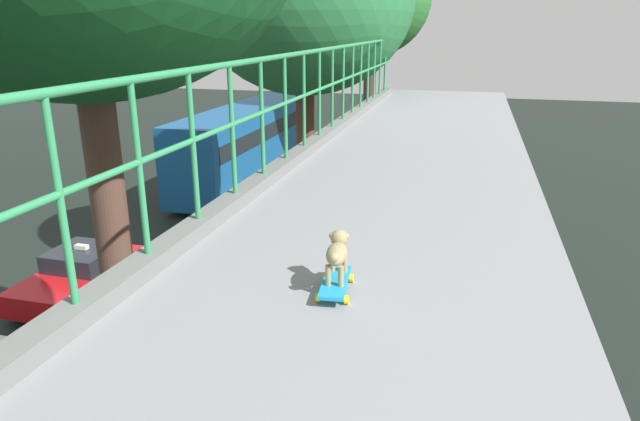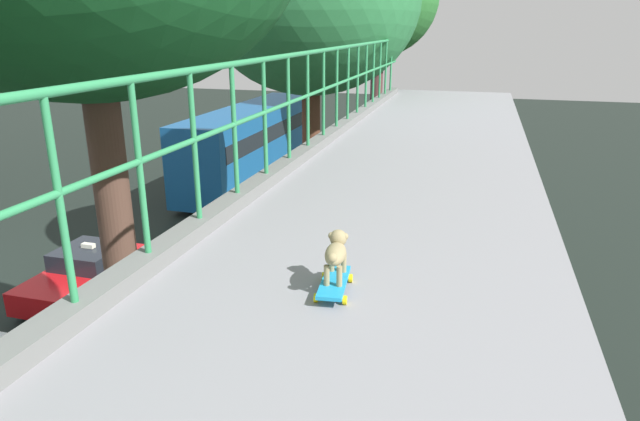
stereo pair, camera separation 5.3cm
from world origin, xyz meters
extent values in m
cylinder|color=#2F8D53|center=(-0.25, 1.50, 6.22)|extent=(0.04, 0.04, 1.16)
cylinder|color=#2F8D53|center=(-0.25, 2.25, 6.22)|extent=(0.04, 0.04, 1.16)
cylinder|color=#2F8D53|center=(-0.25, 3.00, 6.22)|extent=(0.04, 0.04, 1.16)
cylinder|color=#2F8D53|center=(-0.25, 3.75, 6.22)|extent=(0.04, 0.04, 1.16)
cylinder|color=#2F8D53|center=(-0.25, 4.50, 6.22)|extent=(0.04, 0.04, 1.16)
cylinder|color=#2F8D53|center=(-0.25, 5.24, 6.22)|extent=(0.04, 0.04, 1.16)
cylinder|color=#2F8D53|center=(-0.25, 5.99, 6.22)|extent=(0.04, 0.04, 1.16)
cylinder|color=#2F8D53|center=(-0.25, 6.74, 6.22)|extent=(0.04, 0.04, 1.16)
cylinder|color=#2F8D53|center=(-0.25, 7.49, 6.22)|extent=(0.04, 0.04, 1.16)
cylinder|color=#2F8D53|center=(-0.25, 8.24, 6.22)|extent=(0.04, 0.04, 1.16)
cylinder|color=#2F8D53|center=(-0.25, 8.99, 6.22)|extent=(0.04, 0.04, 1.16)
cylinder|color=#2F8D53|center=(-0.25, 9.74, 6.22)|extent=(0.04, 0.04, 1.16)
cylinder|color=#2F8D53|center=(-0.25, 10.49, 6.22)|extent=(0.04, 0.04, 1.16)
cylinder|color=#2F8D53|center=(-0.25, 11.24, 6.22)|extent=(0.04, 0.04, 1.16)
cylinder|color=#2F8D53|center=(-0.25, 11.99, 6.22)|extent=(0.04, 0.04, 1.16)
cylinder|color=#2F8D53|center=(-0.25, 12.74, 6.22)|extent=(0.04, 0.04, 1.16)
cube|color=yellow|center=(-4.59, 8.61, 0.55)|extent=(1.77, 4.18, 0.62)
cube|color=#1E232B|center=(-4.59, 8.47, 1.16)|extent=(1.46, 1.88, 0.59)
cube|color=silver|center=(-4.59, 8.47, 1.53)|extent=(0.36, 0.16, 0.12)
cylinder|color=black|center=(-3.74, 9.96, 0.34)|extent=(0.20, 0.68, 0.68)
cylinder|color=black|center=(-5.44, 9.96, 0.34)|extent=(0.20, 0.68, 0.68)
cylinder|color=black|center=(-3.74, 7.25, 0.34)|extent=(0.20, 0.68, 0.68)
cylinder|color=black|center=(-5.44, 7.25, 0.34)|extent=(0.20, 0.68, 0.68)
cube|color=red|center=(-8.13, 10.82, 0.53)|extent=(1.84, 3.86, 0.63)
cube|color=#1E232B|center=(-8.13, 11.03, 1.08)|extent=(1.61, 1.59, 0.48)
cube|color=silver|center=(-8.13, 11.03, 1.39)|extent=(0.36, 0.16, 0.12)
cylinder|color=black|center=(-7.25, 9.60, 0.30)|extent=(0.24, 0.61, 0.61)
cylinder|color=black|center=(-9.01, 9.60, 0.30)|extent=(0.24, 0.61, 0.61)
cylinder|color=black|center=(-7.25, 12.04, 0.30)|extent=(0.24, 0.61, 0.61)
cylinder|color=black|center=(-9.01, 12.04, 0.30)|extent=(0.24, 0.61, 0.61)
cube|color=#16518B|center=(-8.32, 23.26, 1.90)|extent=(2.40, 11.92, 3.23)
cube|color=black|center=(-8.32, 23.26, 2.46)|extent=(2.42, 10.96, 0.70)
cylinder|color=black|center=(-7.17, 27.44, 0.48)|extent=(0.28, 0.96, 0.96)
cylinder|color=black|center=(-9.47, 27.44, 0.48)|extent=(0.28, 0.96, 0.96)
cylinder|color=black|center=(-7.17, 19.99, 0.48)|extent=(0.28, 0.96, 0.96)
cylinder|color=black|center=(-9.47, 19.99, 0.48)|extent=(0.28, 0.96, 0.96)
cylinder|color=brown|center=(-2.72, 5.20, 3.40)|extent=(0.46, 0.46, 6.80)
cylinder|color=brown|center=(-2.42, 13.31, 3.12)|extent=(0.49, 0.49, 6.24)
cylinder|color=#53302F|center=(-2.78, 24.92, 3.45)|extent=(0.57, 0.57, 6.89)
cube|color=#1C95D1|center=(1.07, 2.25, 5.59)|extent=(0.21, 0.49, 0.02)
cylinder|color=yellow|center=(1.14, 2.41, 5.55)|extent=(0.03, 0.06, 0.06)
cylinder|color=yellow|center=(0.97, 2.39, 5.55)|extent=(0.03, 0.06, 0.06)
cylinder|color=yellow|center=(1.18, 2.11, 5.55)|extent=(0.03, 0.06, 0.06)
cylinder|color=yellow|center=(1.00, 2.09, 5.55)|extent=(0.03, 0.06, 0.06)
cylinder|color=#99895E|center=(1.10, 2.39, 5.66)|extent=(0.04, 0.04, 0.13)
cylinder|color=#99895E|center=(1.02, 2.38, 5.66)|extent=(0.04, 0.04, 0.13)
cylinder|color=#99895E|center=(1.12, 2.18, 5.66)|extent=(0.04, 0.04, 0.13)
cylinder|color=#99895E|center=(1.04, 2.17, 5.66)|extent=(0.04, 0.04, 0.13)
ellipsoid|color=#99895E|center=(1.07, 2.28, 5.77)|extent=(0.16, 0.30, 0.12)
sphere|color=#99895E|center=(1.06, 2.40, 5.82)|extent=(0.11, 0.11, 0.11)
ellipsoid|color=#9A9250|center=(1.05, 2.45, 5.82)|extent=(0.04, 0.05, 0.03)
sphere|color=#99895E|center=(1.10, 2.41, 5.84)|extent=(0.05, 0.05, 0.05)
sphere|color=#99895E|center=(1.02, 2.40, 5.84)|extent=(0.05, 0.05, 0.05)
sphere|color=#99895E|center=(1.09, 2.13, 5.80)|extent=(0.06, 0.06, 0.06)
camera|label=1|loc=(1.81, -0.85, 7.12)|focal=31.26mm
camera|label=2|loc=(1.86, -0.84, 7.12)|focal=31.26mm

